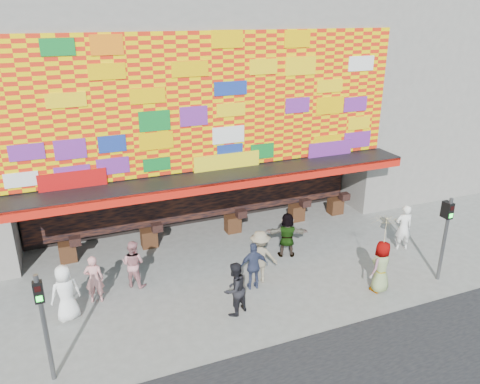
{
  "coord_description": "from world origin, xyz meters",
  "views": [
    {
      "loc": [
        -5.35,
        -11.82,
        8.65
      ],
      "look_at": [
        0.27,
        2.0,
        2.82
      ],
      "focal_mm": 35.0,
      "sensor_mm": 36.0,
      "label": 1
    }
  ],
  "objects": [
    {
      "name": "ped_a",
      "position": [
        -5.69,
        0.95,
        0.89
      ],
      "size": [
        0.98,
        0.75,
        1.79
      ],
      "primitive_type": "imported",
      "rotation": [
        0.0,
        0.0,
        3.37
      ],
      "color": "white",
      "rests_on": "ground"
    },
    {
      "name": "parasol",
      "position": [
        3.88,
        -1.3,
        2.17
      ],
      "size": [
        1.37,
        1.38,
        1.9
      ],
      "color": "#F7E99B",
      "rests_on": "ground"
    },
    {
      "name": "ped_d",
      "position": [
        0.46,
        0.7,
        0.93
      ],
      "size": [
        1.36,
        1.06,
        1.86
      ],
      "primitive_type": "imported",
      "rotation": [
        0.0,
        0.0,
        2.79
      ],
      "color": "gray",
      "rests_on": "ground"
    },
    {
      "name": "signal_right",
      "position": [
        6.2,
        -1.5,
        1.86
      ],
      "size": [
        0.22,
        0.2,
        3.0
      ],
      "color": "#59595B",
      "rests_on": "ground"
    },
    {
      "name": "ped_e",
      "position": [
        0.11,
        0.39,
        0.82
      ],
      "size": [
        1.01,
        0.52,
        1.65
      ],
      "primitive_type": "imported",
      "rotation": [
        0.0,
        0.0,
        3.02
      ],
      "color": "#323A58",
      "rests_on": "ground"
    },
    {
      "name": "signal_left",
      "position": [
        -6.2,
        -1.5,
        1.86
      ],
      "size": [
        0.22,
        0.2,
        3.0
      ],
      "color": "#59595B",
      "rests_on": "ground"
    },
    {
      "name": "ped_f",
      "position": [
        2.14,
        1.95,
        0.86
      ],
      "size": [
        1.67,
        1.07,
        1.72
      ],
      "primitive_type": "imported",
      "rotation": [
        0.0,
        0.0,
        2.76
      ],
      "color": "gray",
      "rests_on": "ground"
    },
    {
      "name": "ped_c",
      "position": [
        -0.99,
        -0.68,
        0.86
      ],
      "size": [
        1.03,
        0.95,
        1.71
      ],
      "primitive_type": "imported",
      "rotation": [
        0.0,
        0.0,
        3.6
      ],
      "color": "black",
      "rests_on": "ground"
    },
    {
      "name": "ped_g",
      "position": [
        3.88,
        -1.3,
        0.88
      ],
      "size": [
        1.0,
        0.81,
        1.77
      ],
      "primitive_type": "imported",
      "rotation": [
        0.0,
        0.0,
        3.47
      ],
      "color": "gray",
      "rests_on": "ground"
    },
    {
      "name": "shop_building",
      "position": [
        0.0,
        8.18,
        5.23
      ],
      "size": [
        15.2,
        9.4,
        10.0
      ],
      "color": "gray",
      "rests_on": "ground"
    },
    {
      "name": "neighbor_right",
      "position": [
        13.0,
        8.0,
        6.0
      ],
      "size": [
        11.0,
        8.0,
        12.0
      ],
      "primitive_type": "cube",
      "color": "gray",
      "rests_on": "ground"
    },
    {
      "name": "ground",
      "position": [
        0.0,
        0.0,
        0.0
      ],
      "size": [
        90.0,
        90.0,
        0.0
      ],
      "primitive_type": "plane",
      "color": "slate",
      "rests_on": "ground"
    },
    {
      "name": "ped_h",
      "position": [
        6.5,
        0.74,
        0.91
      ],
      "size": [
        0.75,
        0.58,
        1.81
      ],
      "primitive_type": "imported",
      "rotation": [
        0.0,
        0.0,
        2.9
      ],
      "color": "white",
      "rests_on": "ground"
    },
    {
      "name": "ped_i",
      "position": [
        -3.53,
        2.04,
        0.82
      ],
      "size": [
        1.01,
        0.98,
        1.64
      ],
      "primitive_type": "imported",
      "rotation": [
        0.0,
        0.0,
        2.47
      ],
      "color": "#C37E84",
      "rests_on": "ground"
    },
    {
      "name": "ped_b",
      "position": [
        -4.83,
        1.56,
        0.81
      ],
      "size": [
        0.65,
        0.49,
        1.61
      ],
      "primitive_type": "imported",
      "rotation": [
        0.0,
        0.0,
        2.96
      ],
      "color": "pink",
      "rests_on": "ground"
    }
  ]
}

